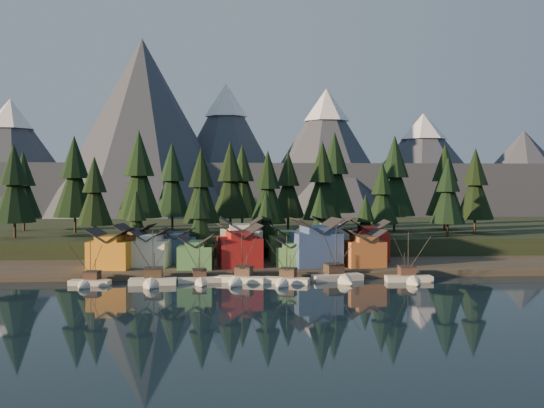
{
  "coord_description": "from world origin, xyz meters",
  "views": [
    {
      "loc": [
        -5.43,
        -115.23,
        20.87
      ],
      "look_at": [
        5.74,
        30.0,
        15.78
      ],
      "focal_mm": 40.0,
      "sensor_mm": 36.0,
      "label": 1
    }
  ],
  "objects": [
    {
      "name": "boat_5",
      "position": [
        18.66,
        10.95,
        2.38
      ],
      "size": [
        11.62,
        12.24,
        12.69
      ],
      "rotation": [
        0.0,
        0.0,
        0.21
      ],
      "color": "beige",
      "rests_on": "ground"
    },
    {
      "name": "house_back_5",
      "position": [
        30.21,
        32.54,
        6.76
      ],
      "size": [
        9.6,
        9.7,
        10.02
      ],
      "rotation": [
        0.0,
        0.0,
        -0.08
      ],
      "color": "maroon",
      "rests_on": "shore_strip"
    },
    {
      "name": "boat_0",
      "position": [
        -33.28,
        9.18,
        1.94
      ],
      "size": [
        8.77,
        9.33,
        10.08
      ],
      "rotation": [
        0.0,
        0.0,
        -0.14
      ],
      "color": "beige",
      "rests_on": "ground"
    },
    {
      "name": "house_front_3",
      "position": [
        -2.21,
        24.36,
        6.61
      ],
      "size": [
        10.72,
        10.34,
        9.72
      ],
      "rotation": [
        0.0,
        0.0,
        0.14
      ],
      "color": "#A21A19",
      "rests_on": "shore_strip"
    },
    {
      "name": "house_front_2",
      "position": [
        -12.17,
        22.11,
        5.46
      ],
      "size": [
        8.14,
        8.2,
        7.54
      ],
      "rotation": [
        0.0,
        0.0,
        -0.06
      ],
      "color": "#478349",
      "rests_on": "shore_strip"
    },
    {
      "name": "house_back_4",
      "position": [
        21.05,
        34.36,
        7.23
      ],
      "size": [
        10.97,
        10.62,
        10.91
      ],
      "rotation": [
        0.0,
        0.0,
        -0.11
      ],
      "color": "beige",
      "rests_on": "shore_strip"
    },
    {
      "name": "house_back_0",
      "position": [
        -27.29,
        32.92,
        6.41
      ],
      "size": [
        9.87,
        9.59,
        9.35
      ],
      "rotation": [
        0.0,
        0.0,
        -0.17
      ],
      "color": "olive",
      "rests_on": "shore_strip"
    },
    {
      "name": "tree_hill_13",
      "position": [
        56.0,
        48.0,
        18.12
      ],
      "size": [
        9.52,
        9.52,
        22.17
      ],
      "color": "#332319",
      "rests_on": "hillside"
    },
    {
      "name": "tree_hill_11",
      "position": [
        38.0,
        50.0,
        17.41
      ],
      "size": [
        8.96,
        8.96,
        20.88
      ],
      "color": "#332319",
      "rests_on": "hillside"
    },
    {
      "name": "tree_shore_4",
      "position": [
        31.0,
        40.0,
        10.51
      ],
      "size": [
        7.08,
        7.08,
        16.5
      ],
      "color": "#332319",
      "rests_on": "shore_strip"
    },
    {
      "name": "tree_hill_8",
      "position": [
        14.0,
        72.0,
        19.57
      ],
      "size": [
        10.66,
        10.66,
        24.83
      ],
      "color": "#332319",
      "rests_on": "hillside"
    },
    {
      "name": "tree_shore_0",
      "position": [
        -28.0,
        40.0,
        11.05
      ],
      "size": [
        7.51,
        7.51,
        17.49
      ],
      "color": "#332319",
      "rests_on": "shore_strip"
    },
    {
      "name": "dock",
      "position": [
        0.0,
        16.5,
        0.5
      ],
      "size": [
        80.0,
        4.0,
        1.0
      ],
      "primitive_type": "cube",
      "color": "#443B30",
      "rests_on": "ground"
    },
    {
      "name": "house_front_6",
      "position": [
        26.6,
        22.73,
        5.98
      ],
      "size": [
        9.32,
        8.9,
        8.53
      ],
      "rotation": [
        0.0,
        0.0,
        0.1
      ],
      "color": "#AE612C",
      "rests_on": "shore_strip"
    },
    {
      "name": "ground",
      "position": [
        0.0,
        0.0,
        0.0
      ],
      "size": [
        500.0,
        500.0,
        0.0
      ],
      "primitive_type": "plane",
      "color": "black",
      "rests_on": "ground"
    },
    {
      "name": "house_front_0",
      "position": [
        -31.4,
        23.58,
        6.26
      ],
      "size": [
        10.0,
        9.57,
        9.06
      ],
      "rotation": [
        0.0,
        0.0,
        -0.12
      ],
      "color": "orange",
      "rests_on": "shore_strip"
    },
    {
      "name": "house_back_2",
      "position": [
        -1.64,
        34.71,
        7.23
      ],
      "size": [
        10.3,
        9.46,
        10.9
      ],
      "rotation": [
        0.0,
        0.0,
        0.0
      ],
      "color": "white",
      "rests_on": "shore_strip"
    },
    {
      "name": "tree_hill_10",
      "position": [
        30.0,
        80.0,
        23.29
      ],
      "size": [
        13.58,
        13.58,
        31.63
      ],
      "color": "#332319",
      "rests_on": "hillside"
    },
    {
      "name": "tree_hill_7",
      "position": [
        6.0,
        48.0,
        18.94
      ],
      "size": [
        10.16,
        10.16,
        23.67
      ],
      "color": "#332319",
      "rests_on": "hillside"
    },
    {
      "name": "tree_hill_16",
      "position": [
        -68.0,
        78.0,
        19.56
      ],
      "size": [
        10.65,
        10.65,
        24.82
      ],
      "color": "#332319",
      "rests_on": "hillside"
    },
    {
      "name": "tree_hill_5",
      "position": [
        -12.0,
        50.0,
        19.39
      ],
      "size": [
        10.51,
        10.51,
        24.49
      ],
      "color": "#332319",
      "rests_on": "hillside"
    },
    {
      "name": "mountain_ridge",
      "position": [
        -4.2,
        213.59,
        26.06
      ],
      "size": [
        560.0,
        190.0,
        90.0
      ],
      "color": "#434956",
      "rests_on": "ground"
    },
    {
      "name": "tree_hill_3",
      "position": [
        -30.0,
        60.0,
        22.41
      ],
      "size": [
        12.88,
        12.88,
        30.01
      ],
      "color": "#332319",
      "rests_on": "hillside"
    },
    {
      "name": "tree_hill_2",
      "position": [
        -40.0,
        48.0,
        18.04
      ],
      "size": [
        9.45,
        9.45,
        22.02
      ],
      "color": "#332319",
      "rests_on": "hillside"
    },
    {
      "name": "boat_2",
      "position": [
        -10.72,
        10.84,
        1.77
      ],
      "size": [
        9.68,
        10.38,
        9.85
      ],
      "rotation": [
        0.0,
        0.0,
        0.11
      ],
      "color": "silver",
      "rests_on": "ground"
    },
    {
      "name": "house_back_1",
      "position": [
        -16.94,
        32.18,
        5.88
      ],
      "size": [
        8.4,
        8.48,
        8.34
      ],
      "rotation": [
        0.0,
        0.0,
        -0.14
      ],
      "color": "#3E5A93",
      "rests_on": "shore_strip"
    },
    {
      "name": "tree_hill_14",
      "position": [
        64.0,
        72.0,
        20.96
      ],
      "size": [
        11.75,
        11.75,
        27.36
      ],
      "color": "#332319",
      "rests_on": "hillside"
    },
    {
      "name": "tree_hill_0",
      "position": [
        -62.0,
        52.0,
        19.97
      ],
      "size": [
        10.97,
        10.97,
        25.55
      ],
      "color": "#332319",
      "rests_on": "hillside"
    },
    {
      "name": "boat_3",
      "position": [
        -2.56,
        10.2,
        2.16
      ],
      "size": [
        11.06,
        11.5,
        11.71
      ],
      "rotation": [
        0.0,
        0.0,
        -0.33
      ],
      "color": "white",
      "rests_on": "ground"
    },
    {
      "name": "boat_6",
      "position": [
        33.21,
        8.51,
        2.21
      ],
      "size": [
        10.09,
        10.93,
        11.63
      ],
      "rotation": [
        0.0,
        0.0,
        -0.04
      ],
      "color": "beige",
      "rests_on": "ground"
    },
    {
      "name": "boat_1",
      "position": [
        -20.35,
        8.74,
        2.44
      ],
      "size": [
        9.92,
        10.77,
        12.37
      ],
      "rotation": [
        0.0,
        0.0,
        0.03
      ],
      "color": "beige",
      "rests_on": "ground"
    },
    {
      "name": "tree_hill_6",
      "position": [
        -4.0,
        65.0,
        20.97
      ],
      "size": [
        11.75,
        11.75,
        27.38
      ],
      "color": "#332319",
      "rests_on": "hillside"
    },
    {
      "name": "boat_4",
      "position": [
        6.74,
        8.3,
        2.08
      ],
      "size": [
        10.28,
        10.71,
        11.1
      ],
      "rotation": [
        0.0,
        0.0,
        -0.33
      ],
      "color": "silver",
      "rests_on": "ground"
    },
    {
      "name": "tree_hill_12",
      "position": [
        46.0,
        66.0,
        22.11
      ],
      "size": [
        12.65,
        12.65,
        29.46
      ],
      "color": "#332319",
      "rests_on": "hillside"
    },
    {
      "name": "house_front_4",
      "position": [
        9.72,
        24.8,
        4.91
      ],
      "size": [
        7.41,
        7.82,
        6.49
      ],
      "rotation": [
        0.0,
        0.0,
        -0.17
      ],
      "color": "#4A8145",
      "rests_on": "shore_strip"
    },
    {
      "name": "house_front_5",
      "position": [
        15.63,
        24.04,
        7.32
      ],
      "size": [
        11.73,
        10.91,
        11.07
      ],
      "rotation": [
        0.0,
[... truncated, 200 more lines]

